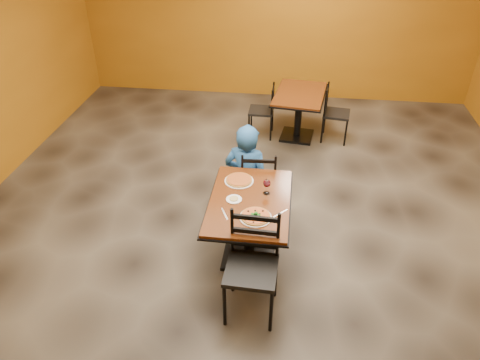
# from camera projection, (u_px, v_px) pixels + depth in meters

# --- Properties ---
(floor) EXTENTS (7.00, 8.00, 0.01)m
(floor) POSITION_uv_depth(u_px,v_px,m) (254.00, 226.00, 5.31)
(floor) COLOR black
(floor) RESTS_ON ground
(wall_back) EXTENTS (7.00, 0.01, 3.00)m
(wall_back) POSITION_uv_depth(u_px,v_px,m) (278.00, 14.00, 7.79)
(wall_back) COLOR #A56512
(wall_back) RESTS_ON ground
(table_main) EXTENTS (0.83, 1.23, 0.75)m
(table_main) POSITION_uv_depth(u_px,v_px,m) (250.00, 215.00, 4.59)
(table_main) COLOR #56210D
(table_main) RESTS_ON floor
(table_second) EXTENTS (0.88, 1.19, 0.75)m
(table_second) POSITION_uv_depth(u_px,v_px,m) (299.00, 105.00, 6.88)
(table_second) COLOR #56210D
(table_second) RESTS_ON floor
(chair_main_near) EXTENTS (0.48, 0.48, 1.02)m
(chair_main_near) POSITION_uv_depth(u_px,v_px,m) (251.00, 271.00, 4.00)
(chair_main_near) COLOR black
(chair_main_near) RESTS_ON floor
(chair_main_far) EXTENTS (0.44, 0.44, 0.90)m
(chair_main_far) POSITION_uv_depth(u_px,v_px,m) (258.00, 181.00, 5.31)
(chair_main_far) COLOR black
(chair_main_far) RESTS_ON floor
(chair_second_left) EXTENTS (0.38, 0.38, 0.84)m
(chair_second_left) POSITION_uv_depth(u_px,v_px,m) (261.00, 111.00, 7.02)
(chair_second_left) COLOR black
(chair_second_left) RESTS_ON floor
(chair_second_right) EXTENTS (0.44, 0.44, 0.87)m
(chair_second_right) POSITION_uv_depth(u_px,v_px,m) (336.00, 114.00, 6.89)
(chair_second_right) COLOR black
(chair_second_right) RESTS_ON floor
(diner) EXTENTS (0.64, 0.49, 1.11)m
(diner) POSITION_uv_depth(u_px,v_px,m) (247.00, 167.00, 5.38)
(diner) COLOR #1C529A
(diner) RESTS_ON floor
(plate_main) EXTENTS (0.31, 0.31, 0.01)m
(plate_main) POSITION_uv_depth(u_px,v_px,m) (256.00, 217.00, 4.24)
(plate_main) COLOR white
(plate_main) RESTS_ON table_main
(pizza_main) EXTENTS (0.28, 0.28, 0.02)m
(pizza_main) POSITION_uv_depth(u_px,v_px,m) (256.00, 216.00, 4.24)
(pizza_main) COLOR maroon
(pizza_main) RESTS_ON plate_main
(plate_far) EXTENTS (0.31, 0.31, 0.01)m
(plate_far) POSITION_uv_depth(u_px,v_px,m) (239.00, 181.00, 4.76)
(plate_far) COLOR white
(plate_far) RESTS_ON table_main
(pizza_far) EXTENTS (0.28, 0.28, 0.02)m
(pizza_far) POSITION_uv_depth(u_px,v_px,m) (239.00, 180.00, 4.76)
(pizza_far) COLOR #B47622
(pizza_far) RESTS_ON plate_far
(side_plate) EXTENTS (0.16, 0.16, 0.01)m
(side_plate) POSITION_uv_depth(u_px,v_px,m) (234.00, 199.00, 4.49)
(side_plate) COLOR white
(side_plate) RESTS_ON table_main
(dip) EXTENTS (0.09, 0.09, 0.01)m
(dip) POSITION_uv_depth(u_px,v_px,m) (234.00, 199.00, 4.48)
(dip) COLOR tan
(dip) RESTS_ON side_plate
(wine_glass) EXTENTS (0.08, 0.08, 0.18)m
(wine_glass) POSITION_uv_depth(u_px,v_px,m) (267.00, 186.00, 4.53)
(wine_glass) COLOR white
(wine_glass) RESTS_ON table_main
(fork) EXTENTS (0.09, 0.18, 0.00)m
(fork) POSITION_uv_depth(u_px,v_px,m) (225.00, 214.00, 4.30)
(fork) COLOR silver
(fork) RESTS_ON table_main
(knife) EXTENTS (0.15, 0.16, 0.00)m
(knife) POSITION_uv_depth(u_px,v_px,m) (280.00, 214.00, 4.30)
(knife) COLOR silver
(knife) RESTS_ON table_main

